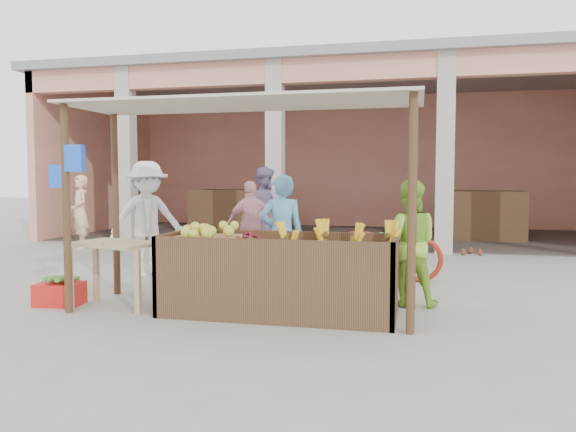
% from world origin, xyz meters
% --- Properties ---
extents(ground, '(60.00, 60.00, 0.00)m').
position_xyz_m(ground, '(0.00, 0.00, 0.00)').
color(ground, gray).
rests_on(ground, ground).
extents(market_building, '(14.40, 6.40, 4.20)m').
position_xyz_m(market_building, '(0.05, 8.93, 2.70)').
color(market_building, '#E89879').
rests_on(market_building, ground).
extents(fruit_stall, '(2.60, 0.95, 0.80)m').
position_xyz_m(fruit_stall, '(0.50, 0.00, 0.40)').
color(fruit_stall, '#4D371F').
rests_on(fruit_stall, ground).
extents(stall_awning, '(4.09, 1.35, 2.39)m').
position_xyz_m(stall_awning, '(-0.01, 0.06, 1.98)').
color(stall_awning, '#4D371F').
rests_on(stall_awning, ground).
extents(banana_heap, '(1.18, 0.64, 0.21)m').
position_xyz_m(banana_heap, '(1.14, -0.01, 0.91)').
color(banana_heap, yellow).
rests_on(banana_heap, fruit_stall).
extents(melon_tray, '(0.82, 0.71, 0.21)m').
position_xyz_m(melon_tray, '(-0.32, 0.02, 0.90)').
color(melon_tray, '#A27453').
rests_on(melon_tray, fruit_stall).
extents(berry_heap, '(0.46, 0.38, 0.15)m').
position_xyz_m(berry_heap, '(0.18, -0.06, 0.87)').
color(berry_heap, maroon).
rests_on(berry_heap, fruit_stall).
extents(side_table, '(1.09, 0.86, 0.78)m').
position_xyz_m(side_table, '(-1.47, -0.08, 0.64)').
color(side_table, tan).
rests_on(side_table, ground).
extents(papaya_pile, '(0.62, 0.35, 0.18)m').
position_xyz_m(papaya_pile, '(-1.47, -0.08, 0.87)').
color(papaya_pile, '#43802A').
rests_on(papaya_pile, side_table).
extents(red_crate, '(0.56, 0.43, 0.27)m').
position_xyz_m(red_crate, '(-2.19, -0.14, 0.14)').
color(red_crate, red).
rests_on(red_crate, ground).
extents(plantain_bundle, '(0.41, 0.29, 0.08)m').
position_xyz_m(plantain_bundle, '(-2.19, -0.14, 0.31)').
color(plantain_bundle, '#4B832F').
rests_on(plantain_bundle, red_crate).
extents(produce_sacks, '(0.72, 0.67, 0.54)m').
position_xyz_m(produce_sacks, '(3.03, 5.53, 0.27)').
color(produce_sacks, maroon).
rests_on(produce_sacks, ground).
extents(vendor_blue, '(0.75, 0.65, 1.68)m').
position_xyz_m(vendor_blue, '(0.28, 1.02, 0.84)').
color(vendor_blue, '#539DC3').
rests_on(vendor_blue, ground).
extents(vendor_green, '(0.77, 0.46, 1.58)m').
position_xyz_m(vendor_green, '(1.90, 0.82, 0.79)').
color(vendor_green, '#82BB30').
rests_on(vendor_green, ground).
extents(motorcycle, '(1.14, 2.16, 1.07)m').
position_xyz_m(motorcycle, '(1.42, 2.24, 0.54)').
color(motorcycle, maroon).
rests_on(motorcycle, ground).
extents(shopper_a, '(1.34, 1.28, 1.93)m').
position_xyz_m(shopper_a, '(-2.09, 1.94, 0.96)').
color(shopper_a, silver).
rests_on(shopper_a, ground).
extents(shopper_b, '(1.05, 0.90, 1.58)m').
position_xyz_m(shopper_b, '(-0.74, 3.02, 0.79)').
color(shopper_b, pink).
rests_on(shopper_b, ground).
extents(shopper_e, '(0.77, 0.75, 1.65)m').
position_xyz_m(shopper_e, '(-5.11, 4.73, 0.82)').
color(shopper_e, '#EAB588').
rests_on(shopper_e, ground).
extents(shopper_f, '(1.07, 0.88, 1.90)m').
position_xyz_m(shopper_f, '(-0.99, 4.71, 0.95)').
color(shopper_f, slate).
rests_on(shopper_f, ground).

